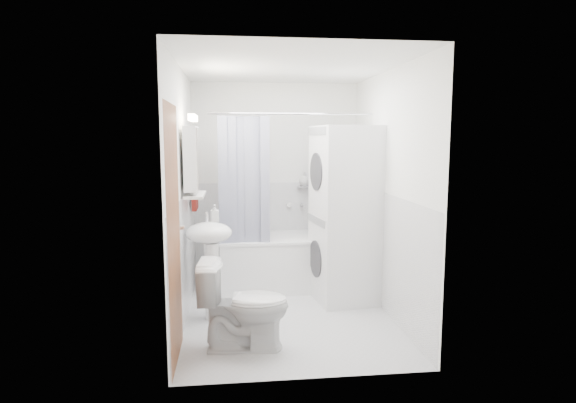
{
  "coord_description": "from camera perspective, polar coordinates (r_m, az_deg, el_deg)",
  "views": [
    {
      "loc": [
        -0.53,
        -4.56,
        1.74
      ],
      "look_at": [
        0.02,
        0.15,
        1.11
      ],
      "focal_mm": 30.0,
      "sensor_mm": 36.0,
      "label": 1
    }
  ],
  "objects": [
    {
      "name": "wainscot",
      "position": [
        5.02,
        -0.4,
        -5.63
      ],
      "size": [
        1.98,
        2.58,
        2.58
      ],
      "color": "white",
      "rests_on": "ground"
    },
    {
      "name": "shower_curtain",
      "position": [
        5.19,
        -5.2,
        2.05
      ],
      "size": [
        0.55,
        0.02,
        1.45
      ],
      "color": "#131743",
      "rests_on": "curtain_rod"
    },
    {
      "name": "shelf_cup",
      "position": [
        4.82,
        -10.89,
        1.69
      ],
      "size": [
        0.1,
        0.09,
        0.1
      ],
      "primitive_type": "imported",
      "color": "gray",
      "rests_on": "shelf"
    },
    {
      "name": "tub_spout",
      "position": [
        5.93,
        1.59,
        -0.36
      ],
      "size": [
        0.04,
        0.12,
        0.04
      ],
      "primitive_type": "cylinder",
      "rotation": [
        1.57,
        0.0,
        0.0
      ],
      "color": "silver",
      "rests_on": "room_walls"
    },
    {
      "name": "shampoo_a",
      "position": [
        5.89,
        1.97,
        2.49
      ],
      "size": [
        0.13,
        0.17,
        0.13
      ],
      "primitive_type": "imported",
      "color": "gray",
      "rests_on": "shower_caddy"
    },
    {
      "name": "bathtub",
      "position": [
        5.7,
        0.04,
        -6.76
      ],
      "size": [
        1.6,
        0.76,
        0.61
      ],
      "color": "white",
      "rests_on": "ground"
    },
    {
      "name": "shelf",
      "position": [
        4.71,
        -10.97,
        0.78
      ],
      "size": [
        0.18,
        0.54,
        0.02
      ],
      "primitive_type": "cube",
      "color": "silver",
      "rests_on": "room_walls"
    },
    {
      "name": "shelf_bottle",
      "position": [
        4.55,
        -11.13,
        1.16
      ],
      "size": [
        0.07,
        0.18,
        0.07
      ],
      "primitive_type": "imported",
      "color": "gray",
      "rests_on": "shelf"
    },
    {
      "name": "shower_caddy",
      "position": [
        5.9,
        2.09,
        1.76
      ],
      "size": [
        0.22,
        0.06,
        0.02
      ],
      "primitive_type": "cube",
      "color": "silver",
      "rests_on": "room_walls"
    },
    {
      "name": "curtain_rod",
      "position": [
        5.21,
        0.46,
        10.36
      ],
      "size": [
        1.78,
        0.02,
        0.02
      ],
      "primitive_type": "cylinder",
      "rotation": [
        0.0,
        1.57,
        0.0
      ],
      "color": "silver",
      "rests_on": "room_walls"
    },
    {
      "name": "toilet",
      "position": [
        4.09,
        -5.23,
        -12.17
      ],
      "size": [
        0.78,
        0.47,
        0.73
      ],
      "primitive_type": "imported",
      "rotation": [
        0.0,
        0.0,
        1.49
      ],
      "color": "white",
      "rests_on": "ground"
    },
    {
      "name": "shampoo_b",
      "position": [
        5.91,
        3.12,
        2.26
      ],
      "size": [
        0.08,
        0.21,
        0.08
      ],
      "primitive_type": "imported",
      "color": "#352BAD",
      "rests_on": "shower_caddy"
    },
    {
      "name": "medicine_cabinet",
      "position": [
        4.68,
        -11.27,
        5.22
      ],
      "size": [
        0.13,
        0.5,
        0.71
      ],
      "color": "white",
      "rests_on": "room_walls"
    },
    {
      "name": "door",
      "position": [
        4.1,
        -12.41,
        -3.06
      ],
      "size": [
        0.05,
        2.0,
        2.0
      ],
      "color": "brown",
      "rests_on": "ground"
    },
    {
      "name": "soap_pump",
      "position": [
        4.88,
        -8.66,
        -1.9
      ],
      "size": [
        0.08,
        0.17,
        0.08
      ],
      "primitive_type": "imported",
      "color": "gray",
      "rests_on": "sink"
    },
    {
      "name": "room_walls",
      "position": [
        4.6,
        -0.01,
        4.35
      ],
      "size": [
        2.6,
        2.6,
        2.6
      ],
      "color": "white",
      "rests_on": "ground"
    },
    {
      "name": "washer_dryer",
      "position": [
        5.16,
        6.97,
        -1.52
      ],
      "size": [
        0.75,
        0.74,
        1.87
      ],
      "rotation": [
        0.0,
        0.0,
        0.13
      ],
      "color": "white",
      "rests_on": "ground"
    },
    {
      "name": "sink",
      "position": [
        4.66,
        -9.26,
        -5.44
      ],
      "size": [
        0.44,
        0.37,
        1.04
      ],
      "color": "white",
      "rests_on": "ground"
    },
    {
      "name": "floor",
      "position": [
        4.91,
        -0.01,
        -13.24
      ],
      "size": [
        2.6,
        2.6,
        0.0
      ],
      "primitive_type": "plane",
      "color": "silver",
      "rests_on": "ground"
    },
    {
      "name": "towel",
      "position": [
        5.34,
        -11.03,
        3.6
      ],
      "size": [
        0.07,
        0.34,
        0.83
      ],
      "color": "#5B1C14",
      "rests_on": "room_walls"
    }
  ]
}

